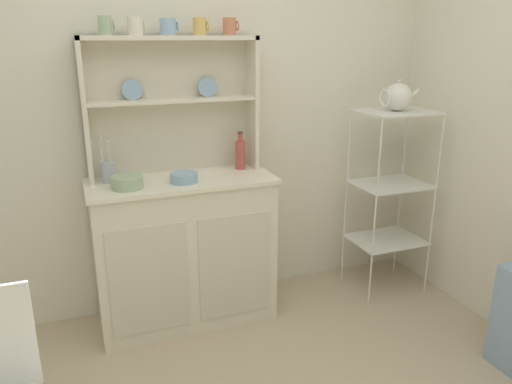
{
  "coord_description": "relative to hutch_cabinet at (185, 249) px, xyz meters",
  "views": [
    {
      "loc": [
        -0.62,
        -1.22,
        1.62
      ],
      "look_at": [
        0.28,
        1.12,
        0.83
      ],
      "focal_mm": 34.31,
      "sensor_mm": 36.0,
      "label": 1
    }
  ],
  "objects": [
    {
      "name": "cup_cream_1",
      "position": [
        -0.17,
        0.12,
        1.23
      ],
      "size": [
        0.09,
        0.08,
        0.09
      ],
      "color": "silver",
      "rests_on": "hutch_shelf_unit"
    },
    {
      "name": "jam_bottle",
      "position": [
        0.38,
        0.09,
        0.52
      ],
      "size": [
        0.06,
        0.06,
        0.22
      ],
      "color": "#B74C47",
      "rests_on": "hutch_cabinet"
    },
    {
      "name": "bowl_floral_medium",
      "position": [
        0.0,
        -0.07,
        0.45
      ],
      "size": [
        0.15,
        0.15,
        0.05
      ],
      "primitive_type": "cylinder",
      "color": "#8EB2D1",
      "rests_on": "hutch_cabinet"
    },
    {
      "name": "hutch_cabinet",
      "position": [
        0.0,
        0.0,
        0.0
      ],
      "size": [
        1.03,
        0.45,
        0.87
      ],
      "color": "silver",
      "rests_on": "ground"
    },
    {
      "name": "bowl_mixing_large",
      "position": [
        -0.3,
        -0.07,
        0.46
      ],
      "size": [
        0.17,
        0.17,
        0.06
      ],
      "primitive_type": "cylinder",
      "color": "#9EB78E",
      "rests_on": "hutch_cabinet"
    },
    {
      "name": "hutch_shelf_unit",
      "position": [
        0.0,
        0.16,
        0.86
      ],
      "size": [
        0.96,
        0.18,
        0.76
      ],
      "color": "beige",
      "rests_on": "hutch_cabinet"
    },
    {
      "name": "cup_sky_2",
      "position": [
        -0.0,
        0.12,
        1.23
      ],
      "size": [
        0.1,
        0.08,
        0.09
      ],
      "color": "#8EB2D1",
      "rests_on": "hutch_shelf_unit"
    },
    {
      "name": "porcelain_teapot",
      "position": [
        1.33,
        -0.1,
        0.83
      ],
      "size": [
        0.26,
        0.17,
        0.19
      ],
      "color": "white",
      "rests_on": "bakers_rack"
    },
    {
      "name": "wall_back",
      "position": [
        0.07,
        0.26,
        0.8
      ],
      "size": [
        3.84,
        0.05,
        2.5
      ],
      "primitive_type": "cube",
      "color": "silver",
      "rests_on": "ground"
    },
    {
      "name": "bakers_rack",
      "position": [
        1.33,
        -0.1,
        0.31
      ],
      "size": [
        0.46,
        0.35,
        1.19
      ],
      "color": "silver",
      "rests_on": "ground"
    },
    {
      "name": "utensil_jar",
      "position": [
        -0.38,
        0.08,
        0.48
      ],
      "size": [
        0.08,
        0.08,
        0.25
      ],
      "color": "#B2B7C6",
      "rests_on": "hutch_cabinet"
    },
    {
      "name": "cup_gold_3",
      "position": [
        0.17,
        0.12,
        1.23
      ],
      "size": [
        0.09,
        0.07,
        0.09
      ],
      "color": "#DBB760",
      "rests_on": "hutch_shelf_unit"
    },
    {
      "name": "cup_sage_0",
      "position": [
        -0.32,
        0.12,
        1.23
      ],
      "size": [
        0.08,
        0.07,
        0.09
      ],
      "color": "#9EB78E",
      "rests_on": "hutch_shelf_unit"
    },
    {
      "name": "cup_terracotta_4",
      "position": [
        0.34,
        0.12,
        1.23
      ],
      "size": [
        0.09,
        0.07,
        0.09
      ],
      "color": "#C67556",
      "rests_on": "hutch_shelf_unit"
    }
  ]
}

